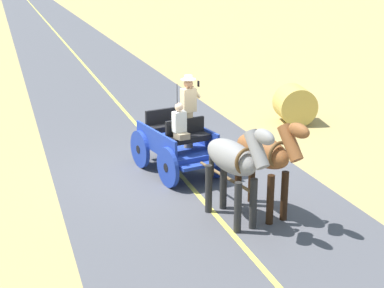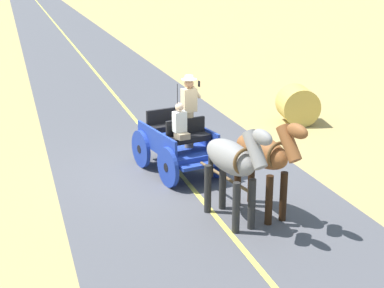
{
  "view_description": "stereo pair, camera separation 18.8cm",
  "coord_description": "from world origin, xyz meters",
  "px_view_note": "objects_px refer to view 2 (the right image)",
  "views": [
    {
      "loc": [
        3.97,
        13.09,
        5.16
      ],
      "look_at": [
        0.01,
        1.23,
        1.1
      ],
      "focal_mm": 54.26,
      "sensor_mm": 36.0,
      "label": 1
    },
    {
      "loc": [
        3.79,
        13.15,
        5.16
      ],
      "look_at": [
        0.01,
        1.23,
        1.1
      ],
      "focal_mm": 54.26,
      "sensor_mm": 36.0,
      "label": 2
    }
  ],
  "objects_px": {
    "horse_drawn_carriage": "(179,142)",
    "horse_off_side": "(233,161)",
    "horse_near_side": "(265,155)",
    "hay_bale": "(298,105)"
  },
  "relations": [
    {
      "from": "horse_drawn_carriage",
      "to": "horse_off_side",
      "type": "xyz_separation_m",
      "value": [
        -0.21,
        3.05,
        0.51
      ]
    },
    {
      "from": "horse_near_side",
      "to": "hay_bale",
      "type": "bearing_deg",
      "value": -123.0
    },
    {
      "from": "horse_near_side",
      "to": "horse_off_side",
      "type": "relative_size",
      "value": 1.0
    },
    {
      "from": "horse_drawn_carriage",
      "to": "horse_near_side",
      "type": "distance_m",
      "value": 3.09
    },
    {
      "from": "horse_near_side",
      "to": "horse_off_side",
      "type": "xyz_separation_m",
      "value": [
        0.75,
        0.15,
        0.0
      ]
    },
    {
      "from": "horse_near_side",
      "to": "hay_bale",
      "type": "xyz_separation_m",
      "value": [
        -3.96,
        -6.1,
        -0.72
      ]
    },
    {
      "from": "horse_drawn_carriage",
      "to": "horse_off_side",
      "type": "relative_size",
      "value": 2.04
    },
    {
      "from": "horse_drawn_carriage",
      "to": "horse_near_side",
      "type": "relative_size",
      "value": 2.04
    },
    {
      "from": "horse_drawn_carriage",
      "to": "horse_near_side",
      "type": "xyz_separation_m",
      "value": [
        -0.96,
        2.9,
        0.51
      ]
    },
    {
      "from": "horse_off_side",
      "to": "horse_near_side",
      "type": "bearing_deg",
      "value": -168.77
    }
  ]
}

